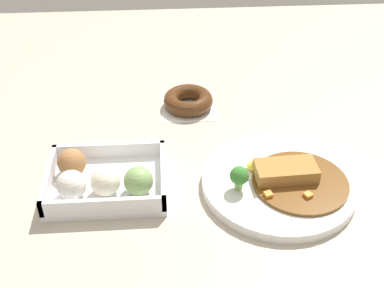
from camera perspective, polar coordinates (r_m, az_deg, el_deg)
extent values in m
plane|color=#B2A893|center=(0.90, 0.41, -2.99)|extent=(1.60, 1.60, 0.00)
cylinder|color=white|center=(0.87, 10.08, -4.50)|extent=(0.27, 0.27, 0.02)
cylinder|color=brown|center=(0.86, 12.55, -4.35)|extent=(0.17, 0.17, 0.01)
cube|color=#A87538|center=(0.86, 10.93, -3.10)|extent=(0.11, 0.06, 0.02)
cylinder|color=white|center=(0.88, 7.23, -3.04)|extent=(0.06, 0.06, 0.00)
ellipsoid|color=yellow|center=(0.87, 7.28, -2.55)|extent=(0.03, 0.03, 0.01)
cylinder|color=#8CB766|center=(0.83, 5.49, -4.77)|extent=(0.01, 0.01, 0.02)
sphere|color=#387A2D|center=(0.82, 5.57, -3.70)|extent=(0.03, 0.03, 0.03)
cube|color=orange|center=(0.83, 13.41, -5.99)|extent=(0.02, 0.02, 0.01)
cube|color=orange|center=(0.82, 8.91, -6.01)|extent=(0.02, 0.02, 0.01)
cube|color=white|center=(0.87, -9.86, -4.80)|extent=(0.21, 0.16, 0.01)
cube|color=white|center=(0.88, -16.44, -3.94)|extent=(0.01, 0.16, 0.03)
cube|color=white|center=(0.85, -3.39, -3.51)|extent=(0.01, 0.16, 0.03)
cube|color=white|center=(0.80, -10.39, -7.20)|extent=(0.21, 0.01, 0.03)
cube|color=white|center=(0.92, -9.67, -0.72)|extent=(0.21, 0.01, 0.03)
sphere|color=silver|center=(0.84, -13.94, -4.67)|extent=(0.05, 0.05, 0.05)
sphere|color=#EFE5C6|center=(0.83, -10.10, -4.37)|extent=(0.05, 0.05, 0.05)
sphere|color=#84A860|center=(0.83, -6.30, -4.30)|extent=(0.05, 0.05, 0.05)
sphere|color=#9E6B3D|center=(0.89, -13.91, -2.11)|extent=(0.05, 0.05, 0.05)
cube|color=white|center=(1.08, -0.19, 4.38)|extent=(0.12, 0.12, 0.00)
torus|color=#4C2B14|center=(1.07, -0.19, 5.17)|extent=(0.11, 0.11, 0.03)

